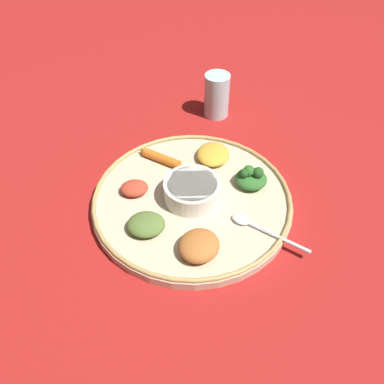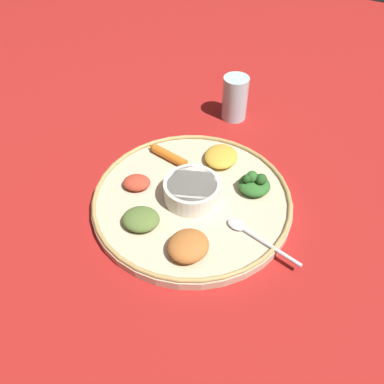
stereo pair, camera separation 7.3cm
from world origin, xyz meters
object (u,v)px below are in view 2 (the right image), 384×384
object	(u,v)px
greens_pile	(254,184)
drinking_glass	(235,100)
center_bowl	(192,190)
carrot_near_spoon	(167,155)
spoon	(251,234)

from	to	relation	value
greens_pile	drinking_glass	world-z (taller)	drinking_glass
center_bowl	drinking_glass	xyz separation A→B (m)	(0.05, -0.29, 0.01)
carrot_near_spoon	greens_pile	bearing A→B (deg)	-179.79
center_bowl	greens_pile	size ratio (longest dim) A/B	1.52
spoon	carrot_near_spoon	world-z (taller)	carrot_near_spoon
greens_pile	spoon	bearing A→B (deg)	111.02
spoon	greens_pile	size ratio (longest dim) A/B	2.14
center_bowl	drinking_glass	bearing A→B (deg)	-79.97
greens_pile	center_bowl	bearing A→B (deg)	39.12
greens_pile	drinking_glass	bearing A→B (deg)	-57.01
center_bowl	carrot_near_spoon	size ratio (longest dim) A/B	1.06
center_bowl	carrot_near_spoon	world-z (taller)	center_bowl
greens_pile	drinking_glass	xyz separation A→B (m)	(0.14, -0.22, 0.01)
spoon	greens_pile	distance (m)	0.11
center_bowl	greens_pile	bearing A→B (deg)	-140.88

